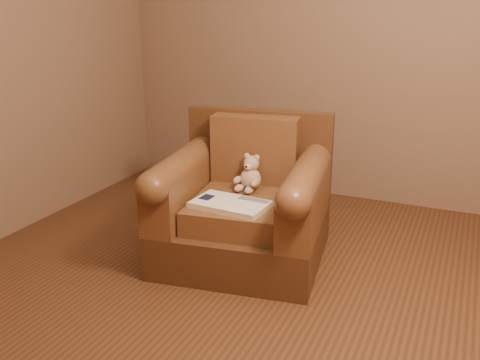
% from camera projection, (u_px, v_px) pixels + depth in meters
% --- Properties ---
extents(floor, '(4.00, 4.00, 0.00)m').
position_uv_depth(floor, '(264.00, 323.00, 2.67)').
color(floor, '#52301C').
rests_on(floor, ground).
extents(armchair, '(1.08, 1.04, 0.86)m').
position_uv_depth(armchair, '(245.00, 205.00, 3.29)').
color(armchair, '#4A2C18').
rests_on(armchair, floor).
extents(teddy_bear, '(0.17, 0.19, 0.23)m').
position_uv_depth(teddy_bear, '(250.00, 176.00, 3.31)').
color(teddy_bear, tan).
rests_on(teddy_bear, armchair).
extents(guidebook, '(0.44, 0.28, 0.03)m').
position_uv_depth(guidebook, '(230.00, 204.00, 3.05)').
color(guidebook, beige).
rests_on(guidebook, armchair).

